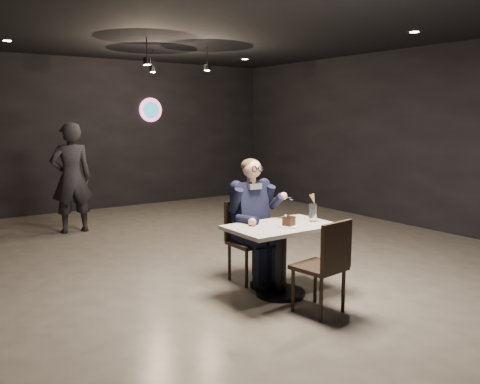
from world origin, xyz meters
TOP-DOWN VIEW (x-y plane):
  - floor at (0.00, 0.00)m, footprint 9.00×9.00m
  - wall_sign at (0.80, 4.47)m, footprint 0.50×0.06m
  - pendant_lights at (0.00, 2.00)m, footprint 1.40×1.20m
  - main_table at (-0.52, -1.54)m, footprint 1.10×0.70m
  - chair_far at (-0.52, -0.99)m, footprint 0.42×0.46m
  - chair_near at (-0.52, -2.11)m, footprint 0.48×0.52m
  - seated_man at (-0.52, -0.99)m, footprint 0.60×0.80m
  - dessert_plate at (-0.51, -1.64)m, footprint 0.22×0.22m
  - cake_slice at (-0.50, -1.63)m, footprint 0.14×0.13m
  - mint_leaf at (-0.45, -1.63)m, footprint 0.06×0.04m
  - sundae_glass at (-0.13, -1.58)m, footprint 0.08×0.08m
  - wafer_cone at (-0.13, -1.58)m, footprint 0.07×0.07m
  - passerby at (-1.44, 2.66)m, footprint 0.67×0.46m

SIDE VIEW (x-z plane):
  - floor at x=0.00m, z-range 0.00..0.00m
  - main_table at x=-0.52m, z-range 0.00..0.75m
  - chair_far at x=-0.52m, z-range 0.00..0.92m
  - chair_near at x=-0.52m, z-range 0.00..0.92m
  - seated_man at x=-0.52m, z-range 0.00..1.44m
  - dessert_plate at x=-0.51m, z-range 0.75..0.76m
  - cake_slice at x=-0.50m, z-range 0.76..0.84m
  - mint_leaf at x=-0.45m, z-range 0.84..0.85m
  - sundae_glass at x=-0.13m, z-range 0.75..0.94m
  - passerby at x=-1.44m, z-range 0.00..1.77m
  - wafer_cone at x=-0.13m, z-range 0.93..1.05m
  - wall_sign at x=0.80m, z-range 1.75..2.25m
  - pendant_lights at x=0.00m, z-range 2.70..3.06m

